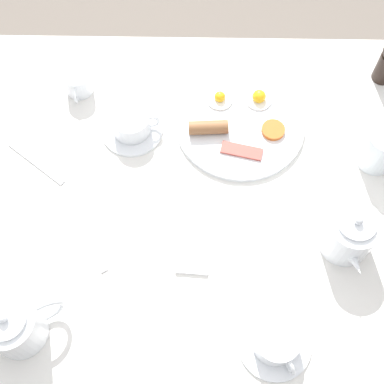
% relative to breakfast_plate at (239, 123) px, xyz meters
% --- Properties ---
extents(ground_plane, '(8.00, 8.00, 0.00)m').
position_rel_breakfast_plate_xyz_m(ground_plane, '(0.19, -0.11, -0.79)').
color(ground_plane, '#70665B').
extents(table, '(0.90, 1.03, 0.78)m').
position_rel_breakfast_plate_xyz_m(table, '(0.19, -0.11, -0.09)').
color(table, silver).
rests_on(table, ground_plane).
extents(breakfast_plate, '(0.30, 0.30, 0.04)m').
position_rel_breakfast_plate_xyz_m(breakfast_plate, '(0.00, 0.00, 0.00)').
color(breakfast_plate, white).
rests_on(breakfast_plate, table).
extents(teapot_near, '(0.20, 0.11, 0.13)m').
position_rel_breakfast_plate_xyz_m(teapot_near, '(0.29, 0.21, 0.05)').
color(teapot_near, white).
rests_on(teapot_near, table).
extents(teapot_far, '(0.11, 0.18, 0.13)m').
position_rel_breakfast_plate_xyz_m(teapot_far, '(0.49, -0.43, 0.05)').
color(teapot_far, white).
rests_on(teapot_far, table).
extents(teacup_with_saucer_left, '(0.14, 0.14, 0.06)m').
position_rel_breakfast_plate_xyz_m(teacup_with_saucer_left, '(0.02, -0.25, 0.02)').
color(teacup_with_saucer_left, white).
rests_on(teacup_with_saucer_left, table).
extents(teacup_with_saucer_right, '(0.14, 0.14, 0.06)m').
position_rel_breakfast_plate_xyz_m(teacup_with_saucer_right, '(0.50, 0.06, 0.02)').
color(teacup_with_saucer_right, white).
rests_on(teacup_with_saucer_right, table).
extents(water_glass_tall, '(0.08, 0.08, 0.10)m').
position_rel_breakfast_plate_xyz_m(water_glass_tall, '(0.09, 0.30, 0.04)').
color(water_glass_tall, white).
rests_on(water_glass_tall, table).
extents(creamer_jug, '(0.09, 0.07, 0.06)m').
position_rel_breakfast_plate_xyz_m(creamer_jug, '(-0.09, -0.38, 0.02)').
color(creamer_jug, white).
rests_on(creamer_jug, table).
extents(napkin_folded, '(0.13, 0.08, 0.01)m').
position_rel_breakfast_plate_xyz_m(napkin_folded, '(0.31, -0.10, -0.00)').
color(napkin_folded, white).
rests_on(napkin_folded, table).
extents(fork_by_plate, '(0.11, 0.14, 0.00)m').
position_rel_breakfast_plate_xyz_m(fork_by_plate, '(0.11, -0.46, -0.01)').
color(fork_by_plate, silver).
rests_on(fork_by_plate, table).
extents(knife_by_plate, '(0.19, 0.11, 0.00)m').
position_rel_breakfast_plate_xyz_m(knife_by_plate, '(0.27, -0.33, -0.01)').
color(knife_by_plate, silver).
rests_on(knife_by_plate, table).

